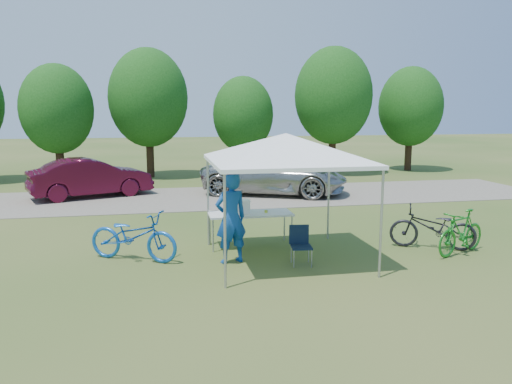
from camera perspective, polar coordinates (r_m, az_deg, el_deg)
ground at (r=10.95m, az=3.30°, el=-7.69°), size 100.00×100.00×0.00m
gravel_strip at (r=18.59m, az=-2.85°, el=-0.54°), size 24.00×5.00×0.02m
canopy at (r=10.48m, az=3.44°, el=6.31°), size 4.53×4.53×3.00m
treeline at (r=24.29m, az=-5.72°, el=10.10°), size 24.89×4.28×6.30m
folding_table at (r=11.80m, az=-0.66°, el=-2.60°), size 1.96×0.82×0.81m
folding_chair at (r=10.55m, az=5.08°, el=-5.67°), size 0.46×0.48×0.82m
cooler at (r=11.71m, az=-1.81°, el=-1.66°), size 0.44×0.30×0.32m
ice_cream_cup at (r=11.80m, az=1.16°, el=-2.23°), size 0.08×0.08×0.06m
cyclist at (r=10.50m, az=-2.89°, el=-2.99°), size 0.81×0.65×1.93m
bike_blue at (r=11.05m, az=-13.84°, el=-4.90°), size 2.14×1.58×1.08m
bike_green at (r=12.10m, az=22.40°, el=-4.28°), size 1.71×1.13×1.00m
bike_dark at (r=12.31m, az=19.54°, el=-3.85°), size 2.02×1.49×1.01m
minivan at (r=19.13m, az=2.15°, el=2.08°), size 6.04×4.48×1.52m
sedan at (r=19.42m, az=-18.36°, el=1.58°), size 4.60×2.95×1.43m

